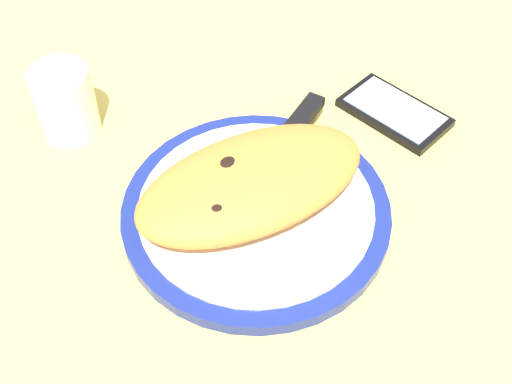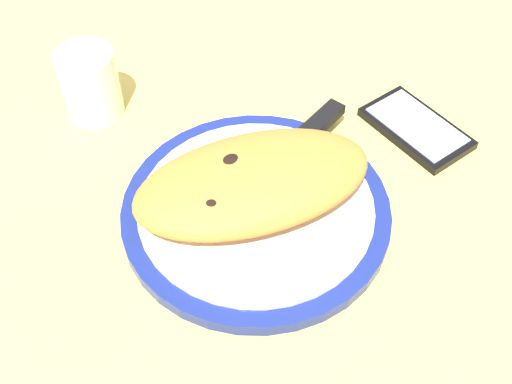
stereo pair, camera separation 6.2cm
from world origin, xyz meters
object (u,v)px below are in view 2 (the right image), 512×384
Objects in this scene: smartphone at (416,128)px; knife at (300,142)px; fork at (301,250)px; calzone at (254,182)px; water_glass at (91,87)px; plate at (256,211)px.

knife is at bearing -179.17° from smartphone.
calzone is at bearing 108.12° from fork.
fork is at bearing -58.59° from water_glass.
smartphone is at bearing 18.76° from plate.
water_glass is (-34.69, 13.30, 3.08)cm from smartphone.
fork is at bearing -71.88° from calzone.
calzone is 23.85cm from water_glass.
knife is at bearing 72.44° from fork.
calzone reaches higher than knife.
knife is at bearing 41.03° from calzone.
fork is 1.09× the size of smartphone.
knife reaches higher than fork.
water_glass is at bearing 159.02° from smartphone.
knife is at bearing -33.20° from water_glass.
water_glass is at bearing 124.15° from plate.
fork is 22.81cm from smartphone.
water_glass is at bearing 125.80° from calzone.
fork is at bearing -143.39° from smartphone.
water_glass reaches higher than smartphone.
plate is 3.45cm from calzone.
calzone is at bearing -163.78° from smartphone.
smartphone is (14.05, 0.20, -1.75)cm from knife.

